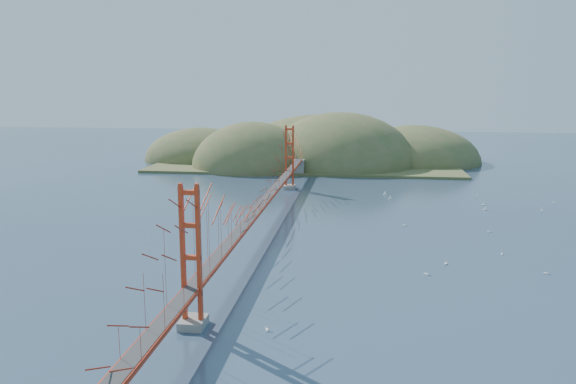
# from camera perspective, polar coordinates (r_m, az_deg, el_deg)

# --- Properties ---
(ground) EXTENTS (320.00, 320.00, 0.00)m
(ground) POSITION_cam_1_polar(r_m,az_deg,el_deg) (74.52, -2.83, -3.94)
(ground) COLOR #304560
(ground) RESTS_ON ground
(bridge) EXTENTS (2.20, 94.40, 12.00)m
(bridge) POSITION_cam_1_polar(r_m,az_deg,el_deg) (73.20, -2.86, 1.40)
(bridge) COLOR gray
(bridge) RESTS_ON ground
(far_headlands) EXTENTS (84.00, 58.00, 25.00)m
(far_headlands) POSITION_cam_1_polar(r_m,az_deg,el_deg) (141.05, 3.06, 3.19)
(far_headlands) COLOR brown
(far_headlands) RESTS_ON ground
(sailboat_17) EXTENTS (0.64, 0.58, 0.73)m
(sailboat_17) POSITION_cam_1_polar(r_m,az_deg,el_deg) (94.93, 19.22, -1.18)
(sailboat_17) COLOR white
(sailboat_17) RESTS_ON ground
(sailboat_8) EXTENTS (0.61, 0.51, 0.71)m
(sailboat_8) POSITION_cam_1_polar(r_m,az_deg,el_deg) (91.48, 19.41, -1.65)
(sailboat_8) COLOR white
(sailboat_8) RESTS_ON ground
(sailboat_12) EXTENTS (0.54, 0.52, 0.60)m
(sailboat_12) POSITION_cam_1_polar(r_m,az_deg,el_deg) (96.22, 10.33, -0.59)
(sailboat_12) COLOR white
(sailboat_12) RESTS_ON ground
(sailboat_1) EXTENTS (0.58, 0.58, 0.61)m
(sailboat_1) POSITION_cam_1_polar(r_m,az_deg,el_deg) (78.40, 19.74, -3.73)
(sailboat_1) COLOR white
(sailboat_1) RESTS_ON ground
(sailboat_4) EXTENTS (0.65, 0.65, 0.68)m
(sailboat_4) POSITION_cam_1_polar(r_m,az_deg,el_deg) (93.61, 24.37, -1.73)
(sailboat_4) COLOR white
(sailboat_4) RESTS_ON ground
(sailboat_3) EXTENTS (0.64, 0.64, 0.69)m
(sailboat_3) POSITION_cam_1_polar(r_m,az_deg,el_deg) (99.67, 9.81, -0.17)
(sailboat_3) COLOR white
(sailboat_3) RESTS_ON ground
(sailboat_10) EXTENTS (0.52, 0.56, 0.63)m
(sailboat_10) POSITION_cam_1_polar(r_m,az_deg,el_deg) (45.66, -2.14, -13.72)
(sailboat_10) COLOR white
(sailboat_10) RESTS_ON ground
(sailboat_6) EXTENTS (0.64, 0.64, 0.67)m
(sailboat_6) POSITION_cam_1_polar(r_m,az_deg,el_deg) (59.50, 13.88, -8.03)
(sailboat_6) COLOR white
(sailboat_6) RESTS_ON ground
(sailboat_14) EXTENTS (0.46, 0.52, 0.59)m
(sailboat_14) POSITION_cam_1_polar(r_m,az_deg,el_deg) (68.76, 20.90, -5.85)
(sailboat_14) COLOR white
(sailboat_14) RESTS_ON ground
(sailboat_9) EXTENTS (0.58, 0.58, 0.61)m
(sailboat_9) POSITION_cam_1_polar(r_m,az_deg,el_deg) (101.01, 25.40, -0.94)
(sailboat_9) COLOR white
(sailboat_9) RESTS_ON ground
(sailboat_15) EXTENTS (0.44, 0.49, 0.56)m
(sailboat_15) POSITION_cam_1_polar(r_m,az_deg,el_deg) (101.90, 18.65, -0.36)
(sailboat_15) COLOR white
(sailboat_15) RESTS_ON ground
(sailboat_16) EXTENTS (0.62, 0.62, 0.65)m
(sailboat_16) POSITION_cam_1_polar(r_m,az_deg,el_deg) (78.47, 11.74, -3.29)
(sailboat_16) COLOR white
(sailboat_16) RESTS_ON ground
(sailboat_2) EXTENTS (0.55, 0.55, 0.59)m
(sailboat_2) POSITION_cam_1_polar(r_m,az_deg,el_deg) (63.85, 24.76, -7.43)
(sailboat_2) COLOR white
(sailboat_2) RESTS_ON ground
(sailboat_extra_1) EXTENTS (0.64, 0.64, 0.71)m
(sailboat_extra_1) POSITION_cam_1_polar(r_m,az_deg,el_deg) (63.29, 15.74, -6.96)
(sailboat_extra_1) COLOR white
(sailboat_extra_1) RESTS_ON ground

